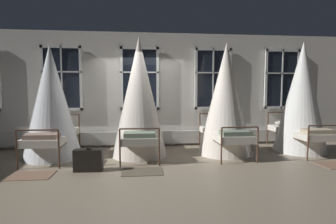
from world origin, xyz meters
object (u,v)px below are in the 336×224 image
Objects in this scene: cot_fourth at (226,101)px; cot_second at (51,104)px; cot_fifth at (301,99)px; cot_third at (139,99)px; suitcase_dark at (88,160)px.

cot_second is at bearing 87.69° from cot_fourth.
cot_third is at bearing 89.50° from cot_fifth.
cot_second is at bearing 89.18° from cot_fifth.
cot_fourth is at bearing 90.86° from cot_fifth.
cot_second is 1.90m from suitcase_dark.
cot_third is 1.04× the size of cot_fourth.
cot_fourth is at bearing -90.24° from cot_second.
cot_second is 4.67× the size of suitcase_dark.
cot_third is 5.03× the size of suitcase_dark.
suitcase_dark is (-3.17, -1.12, -1.11)m from cot_fourth.
cot_fifth is 5.46m from suitcase_dark.
cot_fifth reaches higher than suitcase_dark.
cot_third is 1.94m from suitcase_dark.
cot_fifth reaches higher than cot_fourth.
cot_third is at bearing -90.08° from cot_second.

